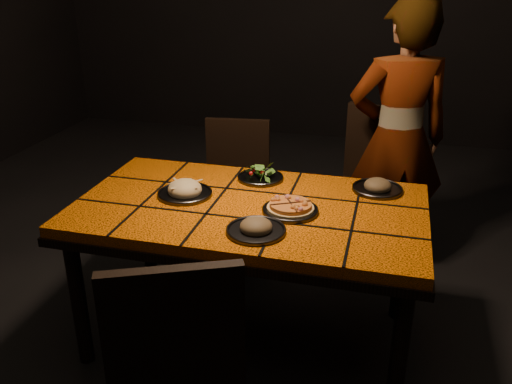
% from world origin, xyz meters
% --- Properties ---
extents(room_shell, '(6.04, 7.04, 3.08)m').
position_xyz_m(room_shell, '(0.00, 0.00, 1.50)').
color(room_shell, black).
rests_on(room_shell, ground).
extents(dining_table, '(1.62, 0.92, 0.75)m').
position_xyz_m(dining_table, '(0.00, 0.00, 0.67)').
color(dining_table, orange).
rests_on(dining_table, ground).
extents(chair_near, '(0.58, 0.58, 0.97)m').
position_xyz_m(chair_near, '(-0.03, -0.84, 0.55)').
color(chair_near, black).
rests_on(chair_near, ground).
extents(chair_far_left, '(0.45, 0.45, 0.88)m').
position_xyz_m(chair_far_left, '(-0.31, 0.81, 0.51)').
color(chair_far_left, black).
rests_on(chair_far_left, ground).
extents(chair_far_right, '(0.54, 0.54, 0.98)m').
position_xyz_m(chair_far_right, '(0.51, 0.98, 0.56)').
color(chair_far_right, black).
rests_on(chair_far_right, ground).
extents(diner, '(0.68, 0.55, 1.63)m').
position_xyz_m(diner, '(0.64, 0.94, 0.82)').
color(diner, brown).
rests_on(diner, ground).
extents(plate_pizza, '(0.28, 0.28, 0.04)m').
position_xyz_m(plate_pizza, '(0.20, -0.04, 0.77)').
color(plate_pizza, '#38383D').
rests_on(plate_pizza, dining_table).
extents(plate_pasta, '(0.26, 0.26, 0.09)m').
position_xyz_m(plate_pasta, '(-0.33, 0.02, 0.77)').
color(plate_pasta, '#38383D').
rests_on(plate_pasta, dining_table).
extents(plate_salad, '(0.24, 0.24, 0.07)m').
position_xyz_m(plate_salad, '(-0.03, 0.31, 0.78)').
color(plate_salad, '#38383D').
rests_on(plate_salad, dining_table).
extents(plate_mushroom_a, '(0.25, 0.25, 0.08)m').
position_xyz_m(plate_mushroom_a, '(0.10, -0.26, 0.77)').
color(plate_mushroom_a, '#38383D').
rests_on(plate_mushroom_a, dining_table).
extents(plate_mushroom_b, '(0.24, 0.24, 0.08)m').
position_xyz_m(plate_mushroom_b, '(0.56, 0.31, 0.77)').
color(plate_mushroom_b, '#38383D').
rests_on(plate_mushroom_b, dining_table).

